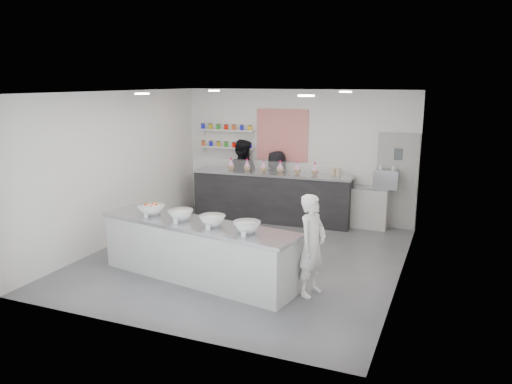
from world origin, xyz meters
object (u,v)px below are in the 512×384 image
Objects in this scene: espresso_ledge at (359,207)px; woman_prep at (312,245)px; espresso_machine at (386,179)px; back_bar at (272,197)px; staff_right at (276,185)px; staff_left at (242,177)px; prep_counter at (197,251)px.

espresso_ledge is 3.89m from woman_prep.
woman_prep is at bearing -97.76° from espresso_machine.
back_bar is 1.99m from espresso_ledge.
woman_prep is at bearing -89.68° from espresso_ledge.
staff_right reaches higher than woman_prep.
staff_right is at bearing -177.70° from staff_left.
prep_counter is at bearing -91.47° from back_bar.
prep_counter is 2.19× the size of staff_right.
woman_prep is at bearing 13.79° from prep_counter.
back_bar is 0.96m from staff_left.
staff_left reaches higher than woman_prep.
back_bar is at bearing 101.26° from prep_counter.
prep_counter is 1.92× the size of staff_left.
prep_counter is 1.92m from woman_prep.
espresso_machine is at bearing 68.65° from prep_counter.
staff_left reaches higher than espresso_ledge.
woman_prep is at bearing 138.93° from staff_right.
back_bar is (-0.10, 3.71, 0.09)m from prep_counter.
espresso_ledge is 0.80× the size of woman_prep.
staff_right is (-0.07, 3.96, 0.32)m from prep_counter.
woman_prep is 0.97× the size of staff_right.
back_bar is 2.29× the size of staff_right.
woman_prep is (1.89, 0.13, 0.30)m from prep_counter.
woman_prep is 4.31m from staff_right.
prep_counter is 2.26× the size of woman_prep.
prep_counter is 3.72m from back_bar.
back_bar is at bearing -171.50° from espresso_ledge.
espresso_machine is 0.32× the size of staff_right.
staff_right reaches higher than back_bar.
espresso_machine reaches higher than back_bar.
staff_left is (-3.38, -0.04, -0.20)m from espresso_machine.
back_bar is 7.18× the size of espresso_machine.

